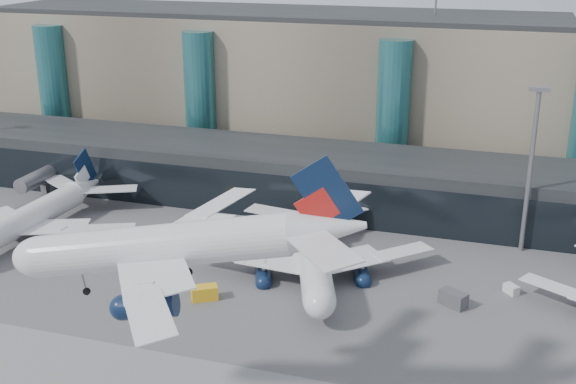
{
  "coord_description": "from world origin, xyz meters",
  "views": [
    {
      "loc": [
        26.07,
        -60.45,
        46.16
      ],
      "look_at": [
        -2.85,
        32.0,
        11.55
      ],
      "focal_mm": 45.0,
      "sensor_mm": 36.0,
      "label": 1
    }
  ],
  "objects_px": {
    "jet_parked_left": "(40,205)",
    "jet_parked_mid": "(311,239)",
    "veh_f": "(21,213)",
    "veh_g": "(511,289)",
    "hero_jet": "(197,234)",
    "lightmast_mid": "(531,162)",
    "veh_c": "(453,299)",
    "veh_a": "(96,247)",
    "veh_b": "(195,225)",
    "veh_h": "(205,293)"
  },
  "relations": [
    {
      "from": "jet_parked_left",
      "to": "veh_g",
      "type": "xyz_separation_m",
      "value": [
        74.41,
        0.22,
        -3.9
      ]
    },
    {
      "from": "veh_a",
      "to": "veh_f",
      "type": "bearing_deg",
      "value": 122.26
    },
    {
      "from": "veh_a",
      "to": "lightmast_mid",
      "type": "bearing_deg",
      "value": -15.59
    },
    {
      "from": "jet_parked_mid",
      "to": "hero_jet",
      "type": "bearing_deg",
      "value": 161.5
    },
    {
      "from": "veh_a",
      "to": "veh_b",
      "type": "height_order",
      "value": "veh_a"
    },
    {
      "from": "jet_parked_mid",
      "to": "veh_c",
      "type": "distance_m",
      "value": 22.03
    },
    {
      "from": "hero_jet",
      "to": "veh_a",
      "type": "xyz_separation_m",
      "value": [
        -33.37,
        34.67,
        -20.47
      ]
    },
    {
      "from": "veh_f",
      "to": "veh_h",
      "type": "height_order",
      "value": "veh_h"
    },
    {
      "from": "veh_g",
      "to": "jet_parked_mid",
      "type": "bearing_deg",
      "value": -132.65
    },
    {
      "from": "veh_f",
      "to": "jet_parked_left",
      "type": "bearing_deg",
      "value": -147.02
    },
    {
      "from": "veh_f",
      "to": "veh_g",
      "type": "height_order",
      "value": "veh_f"
    },
    {
      "from": "veh_a",
      "to": "veh_f",
      "type": "distance_m",
      "value": 22.2
    },
    {
      "from": "hero_jet",
      "to": "veh_f",
      "type": "distance_m",
      "value": 72.19
    },
    {
      "from": "jet_parked_left",
      "to": "veh_b",
      "type": "relative_size",
      "value": 13.72
    },
    {
      "from": "lightmast_mid",
      "to": "veh_b",
      "type": "distance_m",
      "value": 54.09
    },
    {
      "from": "lightmast_mid",
      "to": "veh_g",
      "type": "relative_size",
      "value": 12.11
    },
    {
      "from": "jet_parked_mid",
      "to": "veh_f",
      "type": "height_order",
      "value": "jet_parked_mid"
    },
    {
      "from": "veh_b",
      "to": "veh_h",
      "type": "relative_size",
      "value": 0.78
    },
    {
      "from": "hero_jet",
      "to": "veh_g",
      "type": "distance_m",
      "value": 52.89
    },
    {
      "from": "hero_jet",
      "to": "veh_g",
      "type": "xyz_separation_m",
      "value": [
        27.88,
        39.85,
        -20.79
      ]
    },
    {
      "from": "hero_jet",
      "to": "veh_g",
      "type": "relative_size",
      "value": 16.11
    },
    {
      "from": "veh_a",
      "to": "veh_g",
      "type": "xyz_separation_m",
      "value": [
        61.25,
        5.19,
        -0.32
      ]
    },
    {
      "from": "veh_f",
      "to": "veh_a",
      "type": "bearing_deg",
      "value": -141.31
    },
    {
      "from": "veh_a",
      "to": "veh_g",
      "type": "distance_m",
      "value": 61.47
    },
    {
      "from": "veh_a",
      "to": "veh_c",
      "type": "bearing_deg",
      "value": -34.5
    },
    {
      "from": "veh_c",
      "to": "veh_f",
      "type": "height_order",
      "value": "veh_c"
    },
    {
      "from": "hero_jet",
      "to": "veh_a",
      "type": "relative_size",
      "value": 10.22
    },
    {
      "from": "veh_c",
      "to": "veh_h",
      "type": "xyz_separation_m",
      "value": [
        -31.97,
        -8.21,
        -0.04
      ]
    },
    {
      "from": "veh_a",
      "to": "veh_h",
      "type": "xyz_separation_m",
      "value": [
        22.01,
        -8.92,
        0.02
      ]
    },
    {
      "from": "lightmast_mid",
      "to": "veh_a",
      "type": "xyz_separation_m",
      "value": [
        -62.4,
        -20.46,
        -13.48
      ]
    },
    {
      "from": "jet_parked_left",
      "to": "veh_f",
      "type": "xyz_separation_m",
      "value": [
        -7.12,
        4.06,
        -3.68
      ]
    },
    {
      "from": "jet_parked_mid",
      "to": "veh_a",
      "type": "bearing_deg",
      "value": 79.4
    },
    {
      "from": "jet_parked_mid",
      "to": "veh_f",
      "type": "xyz_separation_m",
      "value": [
        -53.27,
        4.12,
        -3.74
      ]
    },
    {
      "from": "hero_jet",
      "to": "veh_h",
      "type": "relative_size",
      "value": 9.82
    },
    {
      "from": "hero_jet",
      "to": "veh_c",
      "type": "bearing_deg",
      "value": 49.0
    },
    {
      "from": "lightmast_mid",
      "to": "hero_jet",
      "type": "distance_m",
      "value": 62.7
    },
    {
      "from": "lightmast_mid",
      "to": "veh_f",
      "type": "bearing_deg",
      "value": -172.13
    },
    {
      "from": "lightmast_mid",
      "to": "veh_g",
      "type": "bearing_deg",
      "value": -94.32
    },
    {
      "from": "veh_b",
      "to": "veh_f",
      "type": "bearing_deg",
      "value": 98.87
    },
    {
      "from": "jet_parked_left",
      "to": "jet_parked_mid",
      "type": "relative_size",
      "value": 0.98
    },
    {
      "from": "hero_jet",
      "to": "jet_parked_mid",
      "type": "distance_m",
      "value": 43.0
    },
    {
      "from": "jet_parked_mid",
      "to": "veh_f",
      "type": "relative_size",
      "value": 12.61
    },
    {
      "from": "lightmast_mid",
      "to": "veh_c",
      "type": "xyz_separation_m",
      "value": [
        -8.42,
        -21.18,
        -13.42
      ]
    },
    {
      "from": "hero_jet",
      "to": "lightmast_mid",
      "type": "bearing_deg",
      "value": 52.49
    },
    {
      "from": "veh_f",
      "to": "veh_g",
      "type": "relative_size",
      "value": 1.41
    },
    {
      "from": "lightmast_mid",
      "to": "veh_a",
      "type": "relative_size",
      "value": 7.68
    },
    {
      "from": "veh_a",
      "to": "veh_b",
      "type": "xyz_separation_m",
      "value": [
        10.56,
        13.25,
        -0.16
      ]
    },
    {
      "from": "lightmast_mid",
      "to": "jet_parked_left",
      "type": "height_order",
      "value": "lightmast_mid"
    },
    {
      "from": "veh_a",
      "to": "veh_b",
      "type": "distance_m",
      "value": 16.95
    },
    {
      "from": "lightmast_mid",
      "to": "jet_parked_mid",
      "type": "relative_size",
      "value": 0.68
    }
  ]
}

